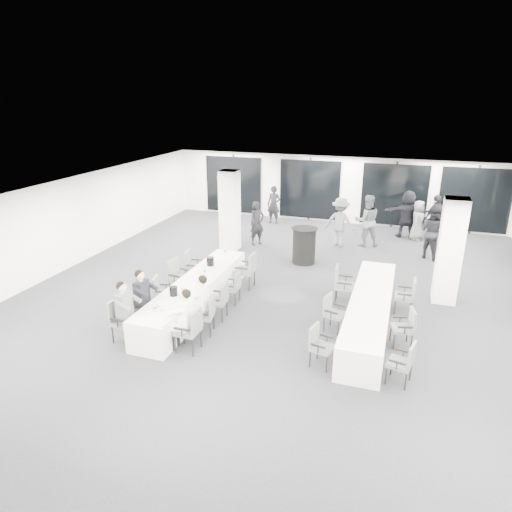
{
  "coord_description": "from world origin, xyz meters",
  "views": [
    {
      "loc": [
        2.97,
        -11.17,
        5.27
      ],
      "look_at": [
        -0.7,
        -0.2,
        1.12
      ],
      "focal_mm": 32.0,
      "sensor_mm": 36.0,
      "label": 1
    }
  ],
  "objects_px": {
    "standing_guest_g": "(274,202)",
    "cocktail_table": "(304,245)",
    "chair_main_left_fourth": "(178,275)",
    "chair_side_right_mid": "(406,325)",
    "chair_main_left_near": "(122,318)",
    "chair_main_right_near": "(191,328)",
    "chair_main_left_mid": "(161,291)",
    "chair_main_right_fourth": "(234,286)",
    "ice_bucket_near": "(173,291)",
    "chair_main_left_far": "(192,265)",
    "chair_main_left_second": "(140,307)",
    "standing_guest_b": "(367,217)",
    "banquet_table_side": "(369,313)",
    "chair_main_right_second": "(207,313)",
    "chair_side_right_far": "(408,294)",
    "chair_side_left_mid": "(332,310)",
    "standing_guest_f": "(407,211)",
    "banquet_table_main": "(195,295)",
    "chair_main_right_far": "(248,268)",
    "standing_guest_a": "(257,220)",
    "standing_guest_d": "(436,215)",
    "chair_side_right_near": "(404,361)",
    "standing_guest_h": "(433,228)",
    "ice_bucket_far": "(210,261)",
    "chair_side_left_near": "(319,343)",
    "chair_side_left_far": "(342,282)",
    "standing_guest_e": "(418,218)",
    "standing_guest_c": "(340,219)"
  },
  "relations": [
    {
      "from": "standing_guest_g",
      "to": "cocktail_table",
      "type": "bearing_deg",
      "value": -54.66
    },
    {
      "from": "chair_main_left_near",
      "to": "ice_bucket_near",
      "type": "relative_size",
      "value": 4.45
    },
    {
      "from": "chair_main_right_far",
      "to": "ice_bucket_near",
      "type": "distance_m",
      "value": 2.79
    },
    {
      "from": "chair_side_left_near",
      "to": "standing_guest_b",
      "type": "height_order",
      "value": "standing_guest_b"
    },
    {
      "from": "chair_main_left_second",
      "to": "chair_main_right_fourth",
      "type": "bearing_deg",
      "value": 137.28
    },
    {
      "from": "chair_main_right_second",
      "to": "chair_side_right_near",
      "type": "relative_size",
      "value": 1.04
    },
    {
      "from": "chair_main_left_near",
      "to": "chair_main_right_near",
      "type": "relative_size",
      "value": 1.0
    },
    {
      "from": "chair_main_right_second",
      "to": "chair_side_left_near",
      "type": "distance_m",
      "value": 2.74
    },
    {
      "from": "banquet_table_main",
      "to": "chair_main_right_near",
      "type": "height_order",
      "value": "chair_main_right_near"
    },
    {
      "from": "chair_side_left_far",
      "to": "chair_side_right_far",
      "type": "relative_size",
      "value": 1.1
    },
    {
      "from": "chair_side_left_near",
      "to": "standing_guest_e",
      "type": "relative_size",
      "value": 0.5
    },
    {
      "from": "chair_main_right_fourth",
      "to": "chair_main_right_far",
      "type": "height_order",
      "value": "chair_main_right_far"
    },
    {
      "from": "chair_main_left_second",
      "to": "chair_side_left_mid",
      "type": "bearing_deg",
      "value": 104.63
    },
    {
      "from": "chair_side_left_far",
      "to": "standing_guest_a",
      "type": "xyz_separation_m",
      "value": [
        -3.66,
        3.98,
        0.33
      ]
    },
    {
      "from": "chair_side_left_mid",
      "to": "standing_guest_f",
      "type": "relative_size",
      "value": 0.42
    },
    {
      "from": "banquet_table_side",
      "to": "chair_side_right_far",
      "type": "height_order",
      "value": "chair_side_right_far"
    },
    {
      "from": "chair_main_left_mid",
      "to": "standing_guest_a",
      "type": "height_order",
      "value": "standing_guest_a"
    },
    {
      "from": "banquet_table_side",
      "to": "standing_guest_c",
      "type": "relative_size",
      "value": 2.49
    },
    {
      "from": "chair_main_left_far",
      "to": "chair_main_right_near",
      "type": "height_order",
      "value": "chair_main_right_near"
    },
    {
      "from": "chair_main_right_fourth",
      "to": "standing_guest_a",
      "type": "height_order",
      "value": "standing_guest_a"
    },
    {
      "from": "chair_main_right_fourth",
      "to": "ice_bucket_near",
      "type": "distance_m",
      "value": 1.83
    },
    {
      "from": "chair_main_left_fourth",
      "to": "chair_side_right_far",
      "type": "distance_m",
      "value": 6.07
    },
    {
      "from": "chair_main_left_second",
      "to": "chair_side_left_near",
      "type": "distance_m",
      "value": 4.36
    },
    {
      "from": "chair_main_left_far",
      "to": "chair_main_right_second",
      "type": "xyz_separation_m",
      "value": [
        1.66,
        -2.64,
        -0.02
      ]
    },
    {
      "from": "banquet_table_side",
      "to": "chair_side_right_near",
      "type": "relative_size",
      "value": 5.69
    },
    {
      "from": "chair_side_right_mid",
      "to": "standing_guest_a",
      "type": "xyz_separation_m",
      "value": [
        -5.33,
        5.75,
        0.41
      ]
    },
    {
      "from": "chair_main_left_second",
      "to": "chair_main_right_fourth",
      "type": "xyz_separation_m",
      "value": [
        1.65,
        1.89,
        0.0
      ]
    },
    {
      "from": "chair_main_left_fourth",
      "to": "standing_guest_d",
      "type": "height_order",
      "value": "standing_guest_d"
    },
    {
      "from": "standing_guest_d",
      "to": "standing_guest_f",
      "type": "distance_m",
      "value": 1.03
    },
    {
      "from": "cocktail_table",
      "to": "chair_side_right_mid",
      "type": "relative_size",
      "value": 1.34
    },
    {
      "from": "cocktail_table",
      "to": "chair_side_left_mid",
      "type": "xyz_separation_m",
      "value": [
        1.63,
        -4.2,
        -0.1
      ]
    },
    {
      "from": "chair_main_right_fourth",
      "to": "chair_side_right_near",
      "type": "distance_m",
      "value": 4.93
    },
    {
      "from": "chair_main_right_fourth",
      "to": "standing_guest_g",
      "type": "relative_size",
      "value": 0.48
    },
    {
      "from": "chair_main_right_second",
      "to": "standing_guest_c",
      "type": "relative_size",
      "value": 0.46
    },
    {
      "from": "chair_side_right_near",
      "to": "standing_guest_a",
      "type": "height_order",
      "value": "standing_guest_a"
    },
    {
      "from": "chair_main_left_mid",
      "to": "chair_main_left_far",
      "type": "xyz_separation_m",
      "value": [
        -0.01,
        1.83,
        0.04
      ]
    },
    {
      "from": "banquet_table_side",
      "to": "chair_main_right_second",
      "type": "height_order",
      "value": "chair_main_right_second"
    },
    {
      "from": "chair_main_left_second",
      "to": "standing_guest_c",
      "type": "height_order",
      "value": "standing_guest_c"
    },
    {
      "from": "chair_main_right_fourth",
      "to": "ice_bucket_far",
      "type": "height_order",
      "value": "ice_bucket_far"
    },
    {
      "from": "standing_guest_g",
      "to": "standing_guest_b",
      "type": "bearing_deg",
      "value": -17.4
    },
    {
      "from": "chair_main_left_second",
      "to": "standing_guest_b",
      "type": "relative_size",
      "value": 0.4
    },
    {
      "from": "chair_side_left_near",
      "to": "standing_guest_a",
      "type": "relative_size",
      "value": 0.47
    },
    {
      "from": "chair_main_left_fourth",
      "to": "chair_side_right_mid",
      "type": "bearing_deg",
      "value": 90.83
    },
    {
      "from": "standing_guest_g",
      "to": "chair_main_left_mid",
      "type": "bearing_deg",
      "value": -85.58
    },
    {
      "from": "chair_main_left_far",
      "to": "chair_main_right_fourth",
      "type": "distance_m",
      "value": 1.9
    },
    {
      "from": "chair_main_right_second",
      "to": "standing_guest_b",
      "type": "distance_m",
      "value": 8.25
    },
    {
      "from": "chair_main_left_fourth",
      "to": "chair_side_right_far",
      "type": "xyz_separation_m",
      "value": [
        6.02,
        0.79,
        -0.04
      ]
    },
    {
      "from": "standing_guest_b",
      "to": "chair_main_left_fourth",
      "type": "bearing_deg",
      "value": 33.51
    },
    {
      "from": "standing_guest_e",
      "to": "ice_bucket_near",
      "type": "height_order",
      "value": "standing_guest_e"
    },
    {
      "from": "chair_side_right_near",
      "to": "standing_guest_h",
      "type": "bearing_deg",
      "value": 7.78
    }
  ]
}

